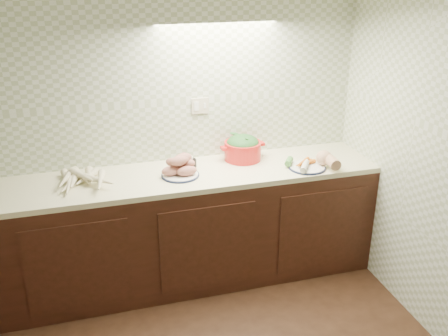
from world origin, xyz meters
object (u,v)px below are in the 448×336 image
object	(u,v)px
onion_bowl	(186,162)
dutch_oven	(243,148)
parsnip_pile	(89,179)
veg_plate	(315,162)
sweet_potato_plate	(180,167)

from	to	relation	value
onion_bowl	dutch_oven	xyz separation A→B (m)	(0.46, 0.03, 0.05)
parsnip_pile	veg_plate	size ratio (longest dim) A/B	1.15
onion_bowl	veg_plate	bearing A→B (deg)	-16.38
veg_plate	parsnip_pile	bearing A→B (deg)	174.56
sweet_potato_plate	dutch_oven	xyz separation A→B (m)	(0.53, 0.18, 0.03)
dutch_oven	onion_bowl	bearing A→B (deg)	179.90
dutch_oven	veg_plate	size ratio (longest dim) A/B	0.93
parsnip_pile	dutch_oven	size ratio (longest dim) A/B	1.24
sweet_potato_plate	dutch_oven	size ratio (longest dim) A/B	0.79
parsnip_pile	sweet_potato_plate	distance (m)	0.64
sweet_potato_plate	onion_bowl	world-z (taller)	sweet_potato_plate
onion_bowl	veg_plate	size ratio (longest dim) A/B	0.40
onion_bowl	veg_plate	world-z (taller)	veg_plate
parsnip_pile	onion_bowl	distance (m)	0.72
parsnip_pile	dutch_oven	world-z (taller)	dutch_oven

